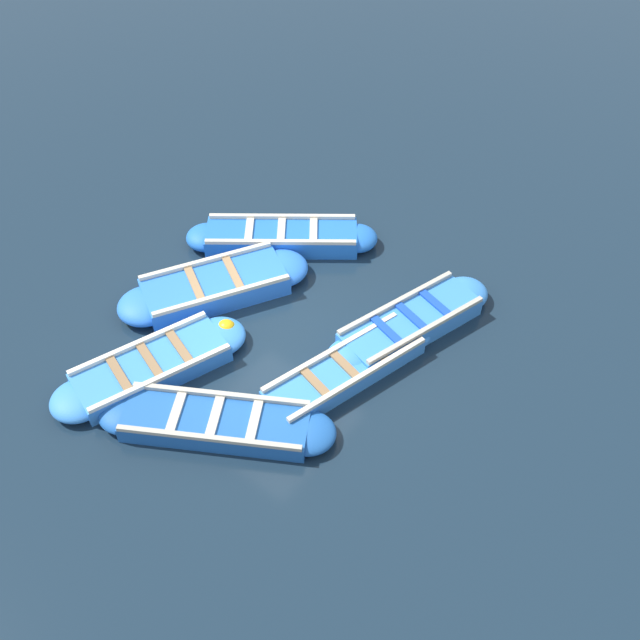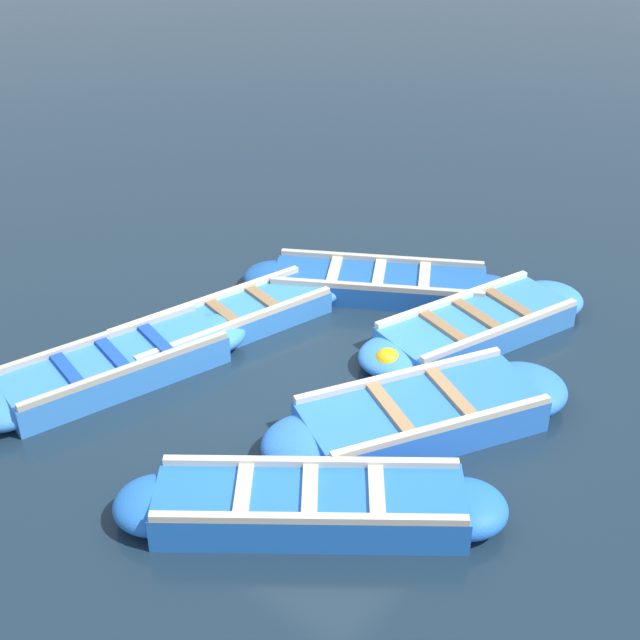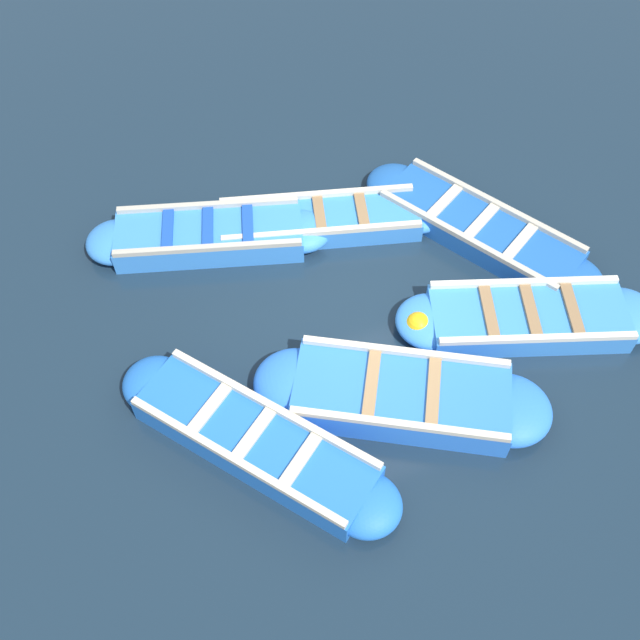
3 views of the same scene
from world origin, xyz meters
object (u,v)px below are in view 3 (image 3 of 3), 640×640
(boat_mid_row, at_px, (255,441))
(buoy_orange_near, at_px, (418,325))
(boat_outer_left, at_px, (319,221))
(buoy_yellow_far, at_px, (533,409))
(boat_inner_gap, at_px, (209,236))
(boat_drifting, at_px, (479,229))
(boat_tucked, at_px, (401,396))
(boat_stern_in, at_px, (528,318))

(boat_mid_row, relative_size, buoy_orange_near, 9.66)
(boat_outer_left, xyz_separation_m, buoy_yellow_far, (-1.26, 3.59, 0.01))
(boat_outer_left, xyz_separation_m, boat_mid_row, (1.83, 2.87, 0.03))
(boat_outer_left, relative_size, boat_inner_gap, 1.04)
(boat_drifting, relative_size, buoy_yellow_far, 10.85)
(boat_drifting, xyz_separation_m, buoy_yellow_far, (0.72, 2.69, 0.01))
(boat_outer_left, relative_size, boat_mid_row, 1.07)
(boat_outer_left, distance_m, buoy_yellow_far, 3.80)
(boat_tucked, xyz_separation_m, buoy_yellow_far, (-1.35, 0.67, -0.03))
(boat_inner_gap, bearing_deg, boat_stern_in, 141.18)
(buoy_orange_near, distance_m, buoy_yellow_far, 1.69)
(buoy_yellow_far, bearing_deg, boat_mid_row, -13.04)
(boat_outer_left, height_order, buoy_orange_near, boat_outer_left)
(buoy_orange_near, bearing_deg, boat_drifting, -141.22)
(buoy_orange_near, bearing_deg, buoy_yellow_far, 115.90)
(boat_drifting, xyz_separation_m, boat_stern_in, (0.13, 1.54, 0.01))
(boat_mid_row, bearing_deg, buoy_yellow_far, 166.96)
(boat_outer_left, relative_size, boat_drifting, 1.00)
(boat_outer_left, height_order, boat_drifting, same)
(boat_drifting, relative_size, boat_mid_row, 1.07)
(boat_tucked, distance_m, buoy_orange_near, 1.05)
(boat_inner_gap, distance_m, boat_tucked, 3.45)
(boat_inner_gap, distance_m, buoy_yellow_far, 4.71)
(boat_outer_left, relative_size, buoy_orange_near, 10.35)
(buoy_orange_near, bearing_deg, boat_outer_left, -75.86)
(buoy_orange_near, bearing_deg, boat_tucked, 54.31)
(boat_outer_left, distance_m, boat_inner_gap, 1.50)
(boat_drifting, bearing_deg, boat_mid_row, 27.46)
(boat_stern_in, distance_m, buoy_yellow_far, 1.29)
(boat_tucked, height_order, boat_mid_row, boat_tucked)
(boat_stern_in, bearing_deg, buoy_yellow_far, 62.90)
(boat_tucked, bearing_deg, boat_inner_gap, -66.16)
(boat_stern_in, relative_size, boat_mid_row, 1.03)
(boat_stern_in, height_order, boat_tucked, boat_tucked)
(buoy_yellow_far, bearing_deg, boat_drifting, -104.98)
(buoy_orange_near, bearing_deg, boat_mid_row, 18.95)
(boat_tucked, bearing_deg, boat_mid_row, -1.44)
(boat_stern_in, relative_size, buoy_orange_near, 9.99)
(boat_tucked, height_order, buoy_yellow_far, boat_tucked)
(boat_drifting, relative_size, boat_stern_in, 1.03)
(boat_tucked, height_order, buoy_orange_near, boat_tucked)
(boat_mid_row, height_order, buoy_yellow_far, boat_mid_row)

